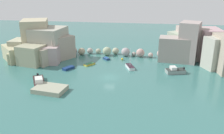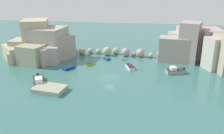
{
  "view_description": "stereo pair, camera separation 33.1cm",
  "coord_description": "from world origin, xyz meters",
  "px_view_note": "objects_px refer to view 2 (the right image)",
  "views": [
    {
      "loc": [
        8.11,
        -51.79,
        21.27
      ],
      "look_at": [
        0.0,
        4.44,
        1.0
      ],
      "focal_mm": 38.22,
      "sensor_mm": 36.0,
      "label": 1
    },
    {
      "loc": [
        8.44,
        -51.74,
        21.27
      ],
      "look_at": [
        0.0,
        4.44,
        1.0
      ],
      "focal_mm": 38.22,
      "sensor_mm": 36.0,
      "label": 2
    }
  ],
  "objects_px": {
    "stone_dock": "(50,89)",
    "channel_buoy": "(122,59)",
    "moored_boat_5": "(107,58)",
    "moored_boat_2": "(175,71)",
    "moored_boat_0": "(130,67)",
    "moored_boat_3": "(90,64)",
    "moored_boat_4": "(39,81)",
    "moored_boat_1": "(69,68)"
  },
  "relations": [
    {
      "from": "moored_boat_2",
      "to": "moored_boat_3",
      "type": "bearing_deg",
      "value": -21.42
    },
    {
      "from": "stone_dock",
      "to": "moored_boat_4",
      "type": "relative_size",
      "value": 0.92
    },
    {
      "from": "moored_boat_1",
      "to": "moored_boat_2",
      "type": "xyz_separation_m",
      "value": [
        27.0,
        1.11,
        0.31
      ]
    },
    {
      "from": "stone_dock",
      "to": "channel_buoy",
      "type": "height_order",
      "value": "stone_dock"
    },
    {
      "from": "moored_boat_2",
      "to": "moored_boat_3",
      "type": "xyz_separation_m",
      "value": [
        -22.41,
        2.95,
        -0.37
      ]
    },
    {
      "from": "moored_boat_3",
      "to": "moored_boat_4",
      "type": "height_order",
      "value": "moored_boat_4"
    },
    {
      "from": "moored_boat_1",
      "to": "moored_boat_4",
      "type": "bearing_deg",
      "value": 11.94
    },
    {
      "from": "moored_boat_1",
      "to": "moored_boat_3",
      "type": "bearing_deg",
      "value": 162.18
    },
    {
      "from": "stone_dock",
      "to": "moored_boat_0",
      "type": "xyz_separation_m",
      "value": [
        15.32,
        16.35,
        -0.08
      ]
    },
    {
      "from": "channel_buoy",
      "to": "moored_boat_4",
      "type": "xyz_separation_m",
      "value": [
        -16.42,
        -19.9,
        0.33
      ]
    },
    {
      "from": "moored_boat_1",
      "to": "moored_boat_2",
      "type": "height_order",
      "value": "moored_boat_2"
    },
    {
      "from": "moored_boat_2",
      "to": "moored_boat_5",
      "type": "xyz_separation_m",
      "value": [
        -18.66,
        8.53,
        -0.35
      ]
    },
    {
      "from": "stone_dock",
      "to": "moored_boat_4",
      "type": "bearing_deg",
      "value": 140.74
    },
    {
      "from": "channel_buoy",
      "to": "moored_boat_2",
      "type": "distance_m",
      "value": 16.46
    },
    {
      "from": "stone_dock",
      "to": "moored_boat_0",
      "type": "relative_size",
      "value": 1.21
    },
    {
      "from": "stone_dock",
      "to": "moored_boat_3",
      "type": "xyz_separation_m",
      "value": [
        4.19,
        17.37,
        -0.23
      ]
    },
    {
      "from": "channel_buoy",
      "to": "moored_boat_2",
      "type": "height_order",
      "value": "moored_boat_2"
    },
    {
      "from": "moored_boat_0",
      "to": "moored_boat_2",
      "type": "bearing_deg",
      "value": 60.52
    },
    {
      "from": "stone_dock",
      "to": "channel_buoy",
      "type": "xyz_separation_m",
      "value": [
        12.59,
        23.03,
        -0.18
      ]
    },
    {
      "from": "moored_boat_3",
      "to": "moored_boat_0",
      "type": "bearing_deg",
      "value": -58.25
    },
    {
      "from": "stone_dock",
      "to": "moored_boat_5",
      "type": "bearing_deg",
      "value": 70.9
    },
    {
      "from": "moored_boat_0",
      "to": "moored_boat_1",
      "type": "xyz_separation_m",
      "value": [
        -15.71,
        -3.04,
        -0.09
      ]
    },
    {
      "from": "moored_boat_5",
      "to": "moored_boat_1",
      "type": "bearing_deg",
      "value": 98.5
    },
    {
      "from": "channel_buoy",
      "to": "moored_boat_5",
      "type": "distance_m",
      "value": 4.64
    },
    {
      "from": "moored_boat_1",
      "to": "channel_buoy",
      "type": "bearing_deg",
      "value": 157.49
    },
    {
      "from": "moored_boat_3",
      "to": "stone_dock",
      "type": "bearing_deg",
      "value": -156.58
    },
    {
      "from": "moored_boat_1",
      "to": "moored_boat_0",
      "type": "bearing_deg",
      "value": 131.6
    },
    {
      "from": "moored_boat_5",
      "to": "moored_boat_2",
      "type": "bearing_deg",
      "value": -155.23
    },
    {
      "from": "moored_boat_3",
      "to": "moored_boat_5",
      "type": "height_order",
      "value": "moored_boat_5"
    },
    {
      "from": "channel_buoy",
      "to": "moored_boat_1",
      "type": "bearing_deg",
      "value": -143.15
    },
    {
      "from": "channel_buoy",
      "to": "moored_boat_5",
      "type": "height_order",
      "value": "channel_buoy"
    },
    {
      "from": "channel_buoy",
      "to": "moored_boat_0",
      "type": "height_order",
      "value": "moored_boat_0"
    },
    {
      "from": "moored_boat_0",
      "to": "moored_boat_1",
      "type": "distance_m",
      "value": 16.01
    },
    {
      "from": "moored_boat_0",
      "to": "channel_buoy",
      "type": "bearing_deg",
      "value": -177.52
    },
    {
      "from": "stone_dock",
      "to": "moored_boat_0",
      "type": "height_order",
      "value": "moored_boat_0"
    },
    {
      "from": "channel_buoy",
      "to": "moored_boat_2",
      "type": "bearing_deg",
      "value": -31.59
    },
    {
      "from": "stone_dock",
      "to": "moored_boat_3",
      "type": "distance_m",
      "value": 17.87
    },
    {
      "from": "moored_boat_0",
      "to": "moored_boat_2",
      "type": "relative_size",
      "value": 1.06
    },
    {
      "from": "moored_boat_2",
      "to": "moored_boat_4",
      "type": "relative_size",
      "value": 0.72
    },
    {
      "from": "moored_boat_2",
      "to": "moored_boat_4",
      "type": "height_order",
      "value": "moored_boat_4"
    },
    {
      "from": "moored_boat_1",
      "to": "moored_boat_3",
      "type": "xyz_separation_m",
      "value": [
        4.59,
        4.06,
        -0.06
      ]
    },
    {
      "from": "channel_buoy",
      "to": "moored_boat_1",
      "type": "distance_m",
      "value": 16.22
    }
  ]
}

